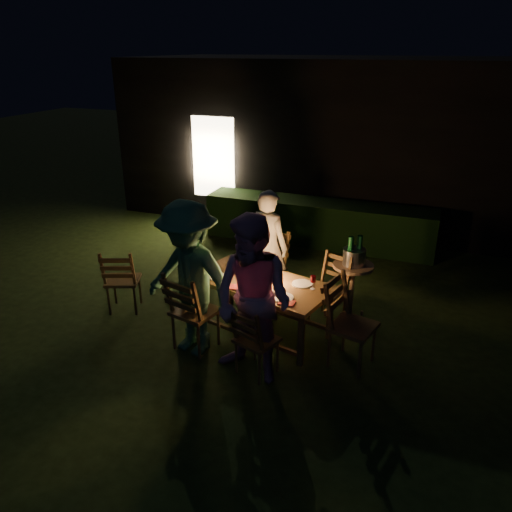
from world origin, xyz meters
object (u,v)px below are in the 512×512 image
at_px(lantern, 267,270).
at_px(bottle_bucket_a, 350,254).
at_px(chair_near_left, 195,324).
at_px(person_opp_right, 253,301).
at_px(dining_table, 262,287).
at_px(chair_spare, 124,291).
at_px(person_house_side, 268,246).
at_px(person_opp_left, 189,280).
at_px(chair_near_right, 256,352).
at_px(chair_end, 350,339).
at_px(bottle_table, 245,267).
at_px(ice_bucket, 354,257).
at_px(chair_far_left, 266,279).
at_px(bottle_bucket_b, 359,253).
at_px(side_table, 353,270).
at_px(chair_far_right, 328,301).

bearing_deg(lantern, bottle_bucket_a, 42.82).
height_order(chair_near_left, person_opp_right, person_opp_right).
bearing_deg(chair_near_left, person_opp_right, -4.42).
distance_m(dining_table, bottle_bucket_a, 1.28).
distance_m(chair_spare, lantern, 2.13).
bearing_deg(person_house_side, person_opp_left, 90.00).
bearing_deg(person_opp_left, chair_spare, 171.94).
xyz_separation_m(chair_near_right, person_opp_left, (-0.88, 0.17, 0.66)).
distance_m(chair_end, bottle_table, 1.57).
bearing_deg(chair_spare, bottle_bucket_a, -2.92).
xyz_separation_m(person_house_side, bottle_table, (-0.01, -0.84, 0.04)).
bearing_deg(person_opp_right, chair_near_left, 176.97).
bearing_deg(ice_bucket, chair_far_left, -179.02).
xyz_separation_m(chair_near_left, bottle_table, (0.38, 0.70, 0.53)).
relative_size(chair_far_left, bottle_bucket_b, 3.30).
relative_size(chair_near_left, side_table, 1.47).
height_order(dining_table, chair_near_left, chair_near_left).
bearing_deg(chair_spare, person_opp_right, -40.66).
bearing_deg(ice_bucket, person_house_side, 178.78).
height_order(chair_near_left, lantern, chair_near_left).
distance_m(chair_near_right, person_house_side, 1.90).
bearing_deg(chair_near_left, chair_spare, 172.43).
bearing_deg(bottle_table, chair_far_right, 29.47).
xyz_separation_m(chair_near_left, chair_far_right, (1.35, 1.25, -0.05)).
relative_size(chair_end, side_table, 1.48).
bearing_deg(bottle_bucket_a, chair_far_right, -131.31).
height_order(dining_table, lantern, lantern).
xyz_separation_m(chair_near_right, bottle_bucket_b, (0.78, 1.78, 0.62)).
distance_m(chair_far_right, person_house_side, 1.14).
bearing_deg(bottle_table, chair_spare, -173.72).
relative_size(chair_near_left, chair_far_right, 1.17).
xyz_separation_m(chair_far_left, chair_end, (1.43, -1.16, 0.01)).
xyz_separation_m(chair_far_left, chair_spare, (-1.74, -0.99, -0.02)).
xyz_separation_m(chair_far_right, bottle_table, (-0.97, -0.55, 0.57)).
distance_m(chair_near_right, chair_spare, 2.34).
bearing_deg(ice_bucket, dining_table, -138.03).
distance_m(dining_table, side_table, 1.32).
relative_size(person_house_side, side_table, 2.22).
distance_m(chair_near_right, lantern, 1.09).
xyz_separation_m(person_opp_left, bottle_table, (0.40, 0.74, -0.09)).
distance_m(dining_table, chair_end, 1.27).
bearing_deg(person_house_side, chair_end, 153.94).
height_order(person_house_side, bottle_bucket_a, person_house_side).
bearing_deg(dining_table, person_house_side, 118.76).
distance_m(bottle_bucket_a, bottle_bucket_b, 0.13).
bearing_deg(chair_near_right, ice_bucket, 86.87).
xyz_separation_m(side_table, ice_bucket, (0.00, -0.00, 0.20)).
height_order(chair_near_left, person_house_side, person_house_side).
height_order(chair_near_left, ice_bucket, chair_near_left).
distance_m(chair_near_right, bottle_table, 1.19).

